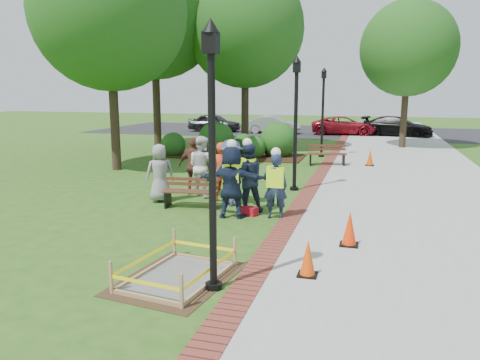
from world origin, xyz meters
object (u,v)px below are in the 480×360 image
(lamp_near, at_px, (212,138))
(hivis_worker_a, at_px, (232,179))
(wet_concrete_pad, at_px, (178,266))
(hivis_worker_c, at_px, (247,176))
(cone_front, at_px, (308,259))
(hivis_worker_b, at_px, (275,183))
(bench_near, at_px, (191,198))

(lamp_near, distance_m, hivis_worker_a, 4.63)
(wet_concrete_pad, distance_m, hivis_worker_c, 4.78)
(cone_front, relative_size, hivis_worker_b, 0.37)
(cone_front, xyz_separation_m, hivis_worker_a, (-2.40, 3.33, 0.66))
(hivis_worker_b, bearing_deg, bench_near, 170.59)
(cone_front, relative_size, lamp_near, 0.16)
(bench_near, distance_m, hivis_worker_c, 1.77)
(bench_near, relative_size, cone_front, 2.30)
(hivis_worker_b, bearing_deg, cone_front, -69.68)
(bench_near, bearing_deg, hivis_worker_a, -24.98)
(wet_concrete_pad, relative_size, lamp_near, 0.59)
(hivis_worker_c, bearing_deg, hivis_worker_a, -108.68)
(wet_concrete_pad, bearing_deg, hivis_worker_a, 93.63)
(cone_front, xyz_separation_m, hivis_worker_c, (-2.17, 4.00, 0.65))
(wet_concrete_pad, relative_size, bench_near, 1.62)
(hivis_worker_a, bearing_deg, bench_near, 155.02)
(bench_near, bearing_deg, wet_concrete_pad, -70.67)
(wet_concrete_pad, xyz_separation_m, hivis_worker_a, (-0.26, 4.06, 0.75))
(bench_near, xyz_separation_m, lamp_near, (2.38, -4.92, 2.22))
(wet_concrete_pad, distance_m, hivis_worker_b, 4.43)
(hivis_worker_b, distance_m, hivis_worker_c, 0.95)
(hivis_worker_a, bearing_deg, lamp_near, -76.99)
(lamp_near, bearing_deg, bench_near, 115.82)
(bench_near, distance_m, lamp_near, 5.90)
(lamp_near, height_order, hivis_worker_c, lamp_near)
(hivis_worker_b, bearing_deg, hivis_worker_c, 153.43)
(hivis_worker_a, height_order, hivis_worker_b, hivis_worker_a)
(lamp_near, relative_size, hivis_worker_b, 2.35)
(bench_near, bearing_deg, cone_front, -46.39)
(cone_front, distance_m, hivis_worker_c, 4.60)
(cone_front, height_order, lamp_near, lamp_near)
(wet_concrete_pad, distance_m, cone_front, 2.26)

